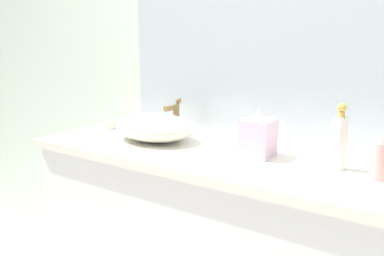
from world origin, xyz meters
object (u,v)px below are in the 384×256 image
at_px(sink_basin, 154,127).
at_px(candle_jar, 110,124).
at_px(lotion_bottle, 381,160).
at_px(tissue_box, 258,136).
at_px(soap_dispenser, 339,141).

bearing_deg(sink_basin, candle_jar, 169.12).
distance_m(lotion_bottle, candle_jar, 1.21).
relative_size(lotion_bottle, tissue_box, 0.73).
height_order(lotion_bottle, candle_jar, lotion_bottle).
relative_size(soap_dispenser, tissue_box, 1.24).
bearing_deg(candle_jar, tissue_box, -2.50).
bearing_deg(sink_basin, soap_dispenser, 2.59).
distance_m(soap_dispenser, lotion_bottle, 0.14).
bearing_deg(candle_jar, lotion_bottle, -2.91).
xyz_separation_m(tissue_box, candle_jar, (-0.79, 0.03, -0.06)).
bearing_deg(tissue_box, soap_dispenser, 1.21).
bearing_deg(lotion_bottle, soap_dispenser, 166.04).
height_order(soap_dispenser, candle_jar, soap_dispenser).
xyz_separation_m(soap_dispenser, lotion_bottle, (0.13, -0.03, -0.04)).
xyz_separation_m(sink_basin, soap_dispenser, (0.75, 0.03, 0.04)).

